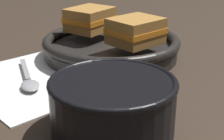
% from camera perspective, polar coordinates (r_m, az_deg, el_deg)
% --- Properties ---
extents(ground_plane, '(4.00, 4.00, 0.00)m').
position_cam_1_polar(ground_plane, '(0.55, -2.08, -2.35)').
color(ground_plane, '#382B21').
extents(napkin, '(0.25, 0.21, 0.00)m').
position_cam_1_polar(napkin, '(0.58, -13.04, -1.51)').
color(napkin, white).
rests_on(napkin, ground_plane).
extents(soup_bowl, '(0.15, 0.15, 0.07)m').
position_cam_1_polar(soup_bowl, '(0.41, 0.13, -5.37)').
color(soup_bowl, black).
rests_on(soup_bowl, ground_plane).
extents(spoon, '(0.14, 0.08, 0.01)m').
position_cam_1_polar(spoon, '(0.56, -13.68, -1.74)').
color(spoon, '#9E9EA3').
rests_on(spoon, napkin).
extents(skillet, '(0.32, 0.30, 0.04)m').
position_cam_1_polar(skillet, '(0.67, -0.13, 3.99)').
color(skillet, black).
rests_on(skillet, ground_plane).
extents(sandwich_near_left, '(0.08, 0.09, 0.05)m').
position_cam_1_polar(sandwich_near_left, '(0.62, 3.96, 6.49)').
color(sandwich_near_left, '#B27A38').
rests_on(sandwich_near_left, skillet).
extents(sandwich_near_right, '(0.09, 0.10, 0.05)m').
position_cam_1_polar(sandwich_near_right, '(0.71, -3.69, 8.42)').
color(sandwich_near_right, '#B27A38').
rests_on(sandwich_near_right, skillet).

